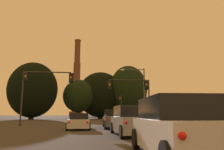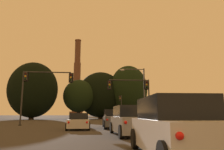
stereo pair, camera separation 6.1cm
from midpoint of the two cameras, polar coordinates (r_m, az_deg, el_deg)
suv_right_lane_third at (r=7.26m, az=16.29°, el=-13.13°), size 2.17×4.93×1.86m
suv_right_lane_second at (r=14.27m, az=4.89°, el=-11.86°), size 2.32×4.98×1.86m
sedan_center_lane_front at (r=20.34m, az=-8.54°, el=-11.94°), size 2.09×4.74×1.43m
pickup_truck_right_lane_front at (r=22.23m, az=0.61°, el=-11.54°), size 2.26×5.53×1.82m
traffic_light_far_right at (r=50.59m, az=2.34°, el=-7.51°), size 0.78×0.50×5.62m
traffic_light_overhead_left at (r=28.35m, az=-18.34°, el=-2.10°), size 6.28×0.50×6.59m
traffic_light_overhead_right at (r=28.33m, az=6.06°, el=-3.86°), size 5.60×0.50×5.78m
street_lamp at (r=30.71m, az=7.41°, el=-3.56°), size 3.50×0.36×7.72m
smokestack at (r=140.60m, az=-9.18°, el=-2.68°), size 8.20×8.20×49.58m
treeline_right_mid at (r=61.50m, az=-19.92°, el=-3.63°), size 12.87×11.59×15.05m
treeline_far_right at (r=62.16m, az=-8.61°, el=-5.42°), size 8.79×7.91×10.96m
treeline_far_left at (r=66.07m, az=-2.98°, el=-5.13°), size 13.57×12.21×13.96m
treeline_center_left at (r=64.67m, az=4.38°, el=-3.73°), size 11.01×9.91×15.60m
treeline_center_right at (r=67.57m, az=3.15°, el=-4.48°), size 9.74×8.76×13.92m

